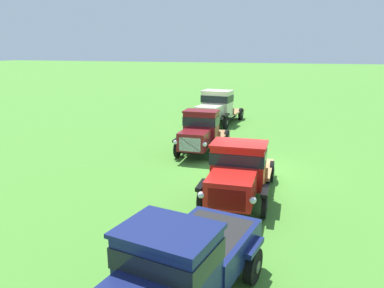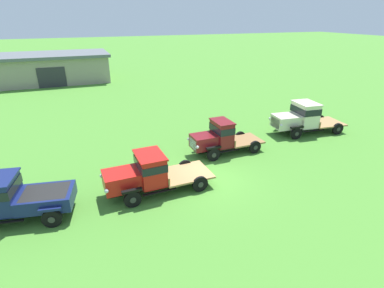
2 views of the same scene
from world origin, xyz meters
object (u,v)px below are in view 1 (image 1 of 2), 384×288
vintage_truck_far_side (216,107)px  vintage_truck_second_in_line (238,172)px  vintage_truck_foreground_near (174,273)px  vintage_truck_midrow_center (200,132)px

vintage_truck_far_side → vintage_truck_second_in_line: bearing=-163.2°
vintage_truck_second_in_line → vintage_truck_far_side: vintage_truck_far_side is taller
vintage_truck_foreground_near → vintage_truck_far_side: (18.79, 3.77, 0.17)m
vintage_truck_midrow_center → vintage_truck_foreground_near: bearing=-166.4°
vintage_truck_second_in_line → vintage_truck_midrow_center: vintage_truck_midrow_center is taller
vintage_truck_foreground_near → vintage_truck_second_in_line: (6.06, -0.08, 0.03)m
vintage_truck_foreground_near → vintage_truck_second_in_line: size_ratio=0.99×
vintage_truck_foreground_near → vintage_truck_midrow_center: (11.46, 2.77, 0.05)m
vintage_truck_second_in_line → vintage_truck_midrow_center: 6.11m
vintage_truck_second_in_line → vintage_truck_far_side: 13.30m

